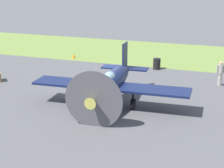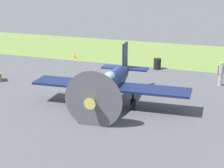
% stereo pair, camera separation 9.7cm
% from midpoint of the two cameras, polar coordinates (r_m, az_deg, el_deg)
% --- Properties ---
extents(ground_plane, '(160.00, 160.00, 0.00)m').
position_cam_midpoint_polar(ground_plane, '(24.81, -1.62, -0.88)').
color(ground_plane, '#515154').
extents(grass_verge, '(120.00, 11.00, 0.01)m').
position_cam_midpoint_polar(grass_verge, '(36.26, 5.53, 4.89)').
color(grass_verge, olive).
rests_on(grass_verge, ground).
extents(airplane_lead, '(9.37, 7.41, 3.34)m').
position_cam_midpoint_polar(airplane_lead, '(21.54, -0.24, 0.19)').
color(airplane_lead, '#141E47').
rests_on(airplane_lead, ground).
extents(ground_crew_mechanic, '(0.56, 0.38, 1.73)m').
position_cam_midpoint_polar(ground_crew_mechanic, '(26.54, 16.40, 1.68)').
color(ground_crew_mechanic, '#9E998E').
rests_on(ground_crew_mechanic, ground).
extents(fuel_drum, '(0.60, 0.60, 0.90)m').
position_cam_midpoint_polar(fuel_drum, '(30.07, 6.88, 3.14)').
color(fuel_drum, black).
rests_on(fuel_drum, ground).
extents(runway_marker_cone, '(0.36, 0.36, 0.44)m').
position_cam_midpoint_polar(runway_marker_cone, '(33.86, -6.07, 4.36)').
color(runway_marker_cone, orange).
rests_on(runway_marker_cone, ground).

